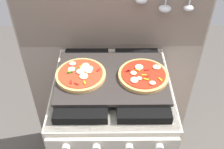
{
  "coord_description": "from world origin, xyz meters",
  "views": [
    {
      "loc": [
        -0.01,
        -0.99,
        1.79
      ],
      "look_at": [
        0.0,
        0.0,
        0.93
      ],
      "focal_mm": 43.13,
      "sensor_mm": 36.0,
      "label": 1
    }
  ],
  "objects_px": {
    "baking_tray": "(112,77)",
    "pizza_left": "(81,74)",
    "pizza_right": "(143,75)",
    "stove": "(112,134)"
  },
  "relations": [
    {
      "from": "stove",
      "to": "pizza_left",
      "type": "relative_size",
      "value": 3.67
    },
    {
      "from": "pizza_left",
      "to": "pizza_right",
      "type": "distance_m",
      "value": 0.3
    },
    {
      "from": "pizza_right",
      "to": "stove",
      "type": "bearing_deg",
      "value": 178.15
    },
    {
      "from": "baking_tray",
      "to": "pizza_left",
      "type": "relative_size",
      "value": 2.2
    },
    {
      "from": "stove",
      "to": "baking_tray",
      "type": "bearing_deg",
      "value": 90.0
    },
    {
      "from": "stove",
      "to": "baking_tray",
      "type": "relative_size",
      "value": 1.67
    },
    {
      "from": "pizza_left",
      "to": "pizza_right",
      "type": "bearing_deg",
      "value": -2.25
    },
    {
      "from": "pizza_right",
      "to": "pizza_left",
      "type": "bearing_deg",
      "value": 177.75
    },
    {
      "from": "stove",
      "to": "pizza_left",
      "type": "height_order",
      "value": "pizza_left"
    },
    {
      "from": "stove",
      "to": "pizza_right",
      "type": "relative_size",
      "value": 3.67
    }
  ]
}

